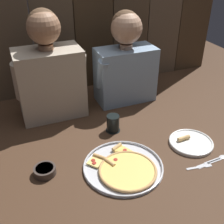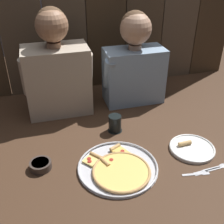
{
  "view_description": "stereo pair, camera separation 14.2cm",
  "coord_description": "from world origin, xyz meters",
  "px_view_note": "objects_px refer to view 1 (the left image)",
  "views": [
    {
      "loc": [
        -0.47,
        -1.03,
        0.92
      ],
      "look_at": [
        -0.01,
        0.1,
        0.18
      ],
      "focal_mm": 44.95,
      "sensor_mm": 36.0,
      "label": 1
    },
    {
      "loc": [
        -0.34,
        -1.07,
        0.92
      ],
      "look_at": [
        -0.01,
        0.1,
        0.18
      ],
      "focal_mm": 44.95,
      "sensor_mm": 36.0,
      "label": 2
    }
  ],
  "objects_px": {
    "dinner_plate": "(191,142)",
    "drinking_glass": "(113,123)",
    "pizza_tray": "(124,167)",
    "diner_left": "(49,71)",
    "dipping_bowl": "(45,170)",
    "diner_right": "(126,61)"
  },
  "relations": [
    {
      "from": "pizza_tray",
      "to": "drinking_glass",
      "type": "xyz_separation_m",
      "value": [
        0.07,
        0.31,
        0.04
      ]
    },
    {
      "from": "pizza_tray",
      "to": "dipping_bowl",
      "type": "bearing_deg",
      "value": 162.7
    },
    {
      "from": "dinner_plate",
      "to": "diner_right",
      "type": "xyz_separation_m",
      "value": [
        -0.12,
        0.58,
        0.26
      ]
    },
    {
      "from": "dinner_plate",
      "to": "drinking_glass",
      "type": "xyz_separation_m",
      "value": [
        -0.34,
        0.27,
        0.04
      ]
    },
    {
      "from": "drinking_glass",
      "to": "diner_left",
      "type": "bearing_deg",
      "value": 130.6
    },
    {
      "from": "drinking_glass",
      "to": "dipping_bowl",
      "type": "relative_size",
      "value": 0.94
    },
    {
      "from": "pizza_tray",
      "to": "diner_left",
      "type": "height_order",
      "value": "diner_left"
    },
    {
      "from": "pizza_tray",
      "to": "drinking_glass",
      "type": "bearing_deg",
      "value": 77.3
    },
    {
      "from": "diner_right",
      "to": "drinking_glass",
      "type": "bearing_deg",
      "value": -124.44
    },
    {
      "from": "drinking_glass",
      "to": "diner_left",
      "type": "relative_size",
      "value": 0.15
    },
    {
      "from": "dinner_plate",
      "to": "drinking_glass",
      "type": "distance_m",
      "value": 0.43
    },
    {
      "from": "pizza_tray",
      "to": "diner_right",
      "type": "height_order",
      "value": "diner_right"
    },
    {
      "from": "drinking_glass",
      "to": "dipping_bowl",
      "type": "xyz_separation_m",
      "value": [
        -0.42,
        -0.2,
        -0.03
      ]
    },
    {
      "from": "dinner_plate",
      "to": "dipping_bowl",
      "type": "bearing_deg",
      "value": 175.0
    },
    {
      "from": "dinner_plate",
      "to": "dipping_bowl",
      "type": "xyz_separation_m",
      "value": [
        -0.76,
        0.07,
        0.01
      ]
    },
    {
      "from": "pizza_tray",
      "to": "diner_left",
      "type": "relative_size",
      "value": 0.61
    },
    {
      "from": "drinking_glass",
      "to": "diner_right",
      "type": "height_order",
      "value": "diner_right"
    },
    {
      "from": "dinner_plate",
      "to": "diner_left",
      "type": "relative_size",
      "value": 0.37
    },
    {
      "from": "pizza_tray",
      "to": "drinking_glass",
      "type": "relative_size",
      "value": 3.94
    },
    {
      "from": "dinner_plate",
      "to": "diner_left",
      "type": "bearing_deg",
      "value": 136.04
    },
    {
      "from": "pizza_tray",
      "to": "dipping_bowl",
      "type": "relative_size",
      "value": 3.71
    },
    {
      "from": "pizza_tray",
      "to": "diner_left",
      "type": "distance_m",
      "value": 0.71
    }
  ]
}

